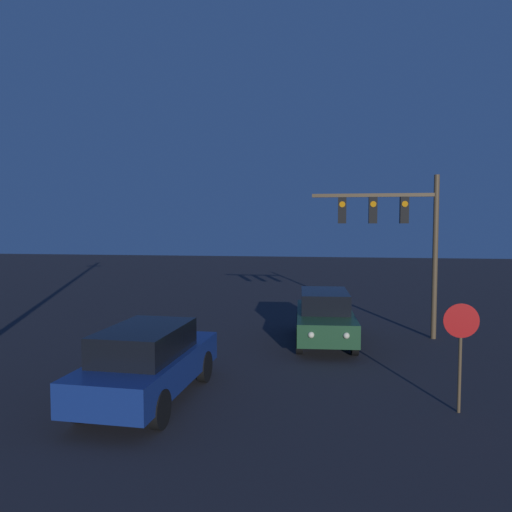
# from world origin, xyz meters

# --- Properties ---
(car_near) EXTENTS (1.98, 4.82, 1.68)m
(car_near) POSITION_xyz_m (-1.83, 11.68, 0.88)
(car_near) COLOR navy
(car_near) RESTS_ON ground_plane
(car_far) EXTENTS (2.09, 4.85, 1.68)m
(car_far) POSITION_xyz_m (1.90, 17.72, 0.88)
(car_far) COLOR #1E4728
(car_far) RESTS_ON ground_plane
(traffic_signal_mast) EXTENTS (4.23, 0.30, 5.54)m
(traffic_signal_mast) POSITION_xyz_m (4.31, 18.87, 3.80)
(traffic_signal_mast) COLOR brown
(traffic_signal_mast) RESTS_ON ground_plane
(stop_sign) EXTENTS (0.71, 0.07, 2.28)m
(stop_sign) POSITION_xyz_m (4.77, 12.01, 1.59)
(stop_sign) COLOR brown
(stop_sign) RESTS_ON ground_plane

